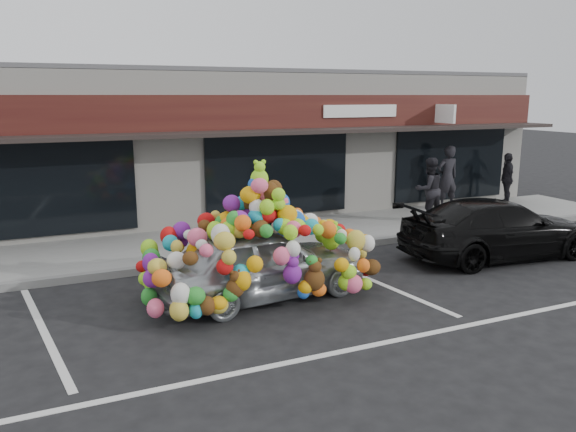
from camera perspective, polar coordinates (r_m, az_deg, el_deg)
name	(u,v)px	position (r m, az deg, el deg)	size (l,w,h in m)	color
ground	(243,305)	(9.96, -4.64, -9.02)	(90.00, 90.00, 0.00)	black
shop_building	(148,144)	(17.54, -14.01, 7.14)	(24.00, 7.20, 4.31)	white
sidewalk	(187,246)	(13.60, -10.25, -3.02)	(26.00, 3.00, 0.15)	gray
kerb	(204,263)	(12.20, -8.55, -4.73)	(26.00, 0.18, 0.16)	slate
parking_stripe_left	(44,331)	(9.67, -23.57, -10.67)	(0.12, 4.40, 0.01)	silver
parking_stripe_mid	(373,281)	(11.29, 8.63, -6.50)	(0.12, 4.40, 0.01)	silver
parking_stripe_right	(568,251)	(14.81, 26.59, -3.16)	(0.12, 4.40, 0.01)	silver
lane_line	(417,336)	(8.95, 12.96, -11.79)	(14.00, 0.12, 0.01)	silver
toy_car	(262,254)	(10.06, -2.70, -3.87)	(2.82, 4.28, 2.40)	#9CA3A6
black_sedan	(498,229)	(13.43, 20.56, -1.21)	(4.57, 1.86, 1.33)	black
pedestrian_a	(447,177)	(17.96, 15.87, 3.80)	(0.71, 0.47, 1.94)	black
pedestrian_b	(429,189)	(16.09, 14.12, 2.65)	(0.86, 0.67, 1.76)	black
pedestrian_c	(507,179)	(19.36, 21.33, 3.56)	(0.40, 0.96, 1.65)	#262328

